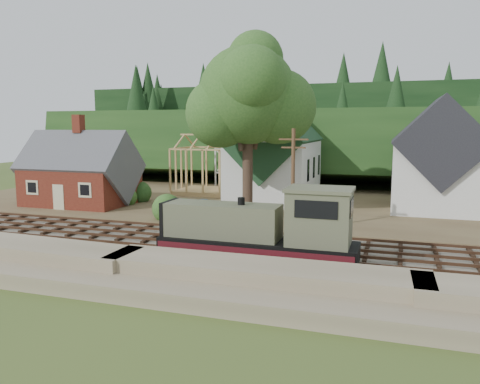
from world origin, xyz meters
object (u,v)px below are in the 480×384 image
(locomotive, at_px, (264,232))
(patio_set, at_px, (66,187))
(car_blue, at_px, (201,205))
(car_green, at_px, (59,196))

(locomotive, relative_size, patio_set, 4.85)
(car_blue, bearing_deg, car_green, 179.31)
(patio_set, bearing_deg, locomotive, -27.02)
(locomotive, xyz_separation_m, car_blue, (-9.97, 14.23, -1.21))
(car_blue, xyz_separation_m, car_green, (-16.30, 0.26, 0.04))
(car_blue, bearing_deg, locomotive, -54.76)
(locomotive, bearing_deg, car_green, 151.13)
(locomotive, height_order, car_green, locomotive)
(locomotive, height_order, patio_set, locomotive)
(car_blue, height_order, car_green, car_green)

